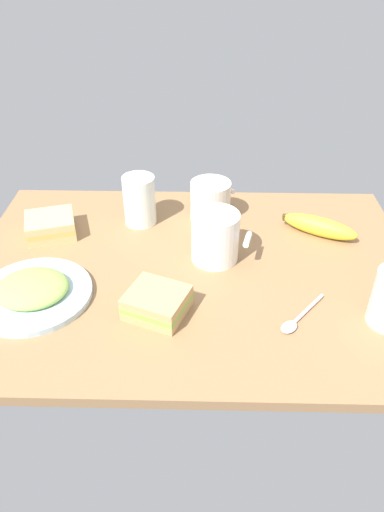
% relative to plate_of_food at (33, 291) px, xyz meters
% --- Properties ---
extents(tabletop, '(0.90, 0.64, 0.02)m').
position_rel_plate_of_food_xyz_m(tabletop, '(-0.29, -0.09, -0.02)').
color(tabletop, '#936D47').
rests_on(tabletop, ground).
extents(plate_of_food, '(0.21, 0.21, 0.04)m').
position_rel_plate_of_food_xyz_m(plate_of_food, '(0.00, 0.00, 0.00)').
color(plate_of_food, silver).
rests_on(plate_of_food, tabletop).
extents(coffee_mug_black, '(0.12, 0.10, 0.10)m').
position_rel_plate_of_food_xyz_m(coffee_mug_black, '(-0.34, -0.13, 0.04)').
color(coffee_mug_black, white).
rests_on(coffee_mug_black, tabletop).
extents(coffee_mug_milky, '(0.10, 0.11, 0.09)m').
position_rel_plate_of_food_xyz_m(coffee_mug_milky, '(-0.33, -0.29, 0.03)').
color(coffee_mug_milky, silver).
rests_on(coffee_mug_milky, tabletop).
extents(sandwich_main, '(0.12, 0.12, 0.04)m').
position_rel_plate_of_food_xyz_m(sandwich_main, '(0.02, -0.21, 0.01)').
color(sandwich_main, '#DBB77A').
rests_on(sandwich_main, tabletop).
extents(sandwich_side, '(0.13, 0.12, 0.04)m').
position_rel_plate_of_food_xyz_m(sandwich_side, '(-0.23, 0.04, 0.01)').
color(sandwich_side, tan).
rests_on(sandwich_side, tabletop).
extents(glass_of_milk, '(0.07, 0.07, 0.11)m').
position_rel_plate_of_food_xyz_m(glass_of_milk, '(-0.17, -0.27, 0.04)').
color(glass_of_milk, silver).
rests_on(glass_of_milk, tabletop).
extents(banana, '(0.17, 0.11, 0.04)m').
position_rel_plate_of_food_xyz_m(banana, '(-0.57, -0.22, 0.01)').
color(banana, yellow).
rests_on(banana, tabletop).
extents(spoon, '(0.10, 0.11, 0.01)m').
position_rel_plate_of_food_xyz_m(spoon, '(-0.48, 0.05, -0.01)').
color(spoon, silver).
rests_on(spoon, tabletop).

